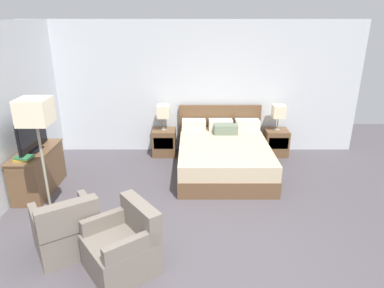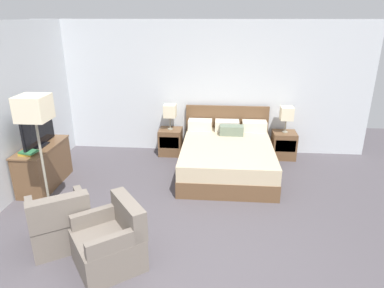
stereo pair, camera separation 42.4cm
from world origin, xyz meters
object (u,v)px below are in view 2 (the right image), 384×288
(dresser, at_px, (44,165))
(tv, at_px, (38,130))
(table_lamp_left, at_px, (170,111))
(nightstand_left, at_px, (171,142))
(floor_lamp, at_px, (35,115))
(table_lamp_right, at_px, (287,114))
(bed, at_px, (227,156))
(armchair_by_window, at_px, (60,224))
(armchair_companion, at_px, (111,243))
(nightstand_right, at_px, (284,145))
(book_red_cover, at_px, (27,154))
(book_blue_cover, at_px, (29,152))

(dresser, relative_size, tv, 1.25)
(tv, bearing_deg, table_lamp_left, 39.11)
(nightstand_left, xyz_separation_m, floor_lamp, (-1.32, -2.56, 1.25))
(nightstand_left, distance_m, table_lamp_right, 2.37)
(bed, bearing_deg, table_lamp_left, 146.63)
(armchair_by_window, bearing_deg, table_lamp_right, 43.73)
(table_lamp_left, bearing_deg, armchair_companion, -93.21)
(nightstand_left, xyz_separation_m, dresser, (-1.90, -1.55, 0.10))
(nightstand_right, bearing_deg, book_red_cover, -155.32)
(bed, relative_size, book_red_cover, 10.44)
(nightstand_right, distance_m, book_blue_cover, 4.61)
(floor_lamp, bearing_deg, nightstand_left, 62.75)
(dresser, bearing_deg, armchair_companion, -46.86)
(table_lamp_right, bearing_deg, armchair_by_window, -136.27)
(nightstand_left, height_order, tv, tv)
(bed, bearing_deg, nightstand_right, 33.36)
(bed, relative_size, floor_lamp, 1.18)
(book_blue_cover, distance_m, floor_lamp, 1.14)
(table_lamp_right, xyz_separation_m, floor_lamp, (-3.60, -2.57, 0.61))
(table_lamp_left, bearing_deg, nightstand_left, -90.00)
(table_lamp_left, distance_m, table_lamp_right, 2.28)
(nightstand_left, xyz_separation_m, armchair_companion, (-0.19, -3.38, 0.02))
(bed, distance_m, dresser, 3.15)
(bed, relative_size, armchair_companion, 2.17)
(table_lamp_left, height_order, armchair_by_window, table_lamp_left)
(tv, bearing_deg, armchair_by_window, -57.76)
(table_lamp_left, distance_m, armchair_companion, 3.44)
(table_lamp_left, bearing_deg, dresser, -140.74)
(table_lamp_left, bearing_deg, book_blue_cover, -134.31)
(dresser, height_order, tv, tv)
(table_lamp_left, distance_m, floor_lamp, 2.95)
(table_lamp_right, height_order, tv, tv)
(bed, distance_m, nightstand_right, 1.36)
(book_blue_cover, height_order, floor_lamp, floor_lamp)
(nightstand_left, distance_m, floor_lamp, 3.14)
(tv, bearing_deg, nightstand_right, 20.27)
(floor_lamp, bearing_deg, book_red_cover, 133.41)
(nightstand_left, distance_m, armchair_companion, 3.39)
(bed, relative_size, tv, 2.27)
(table_lamp_left, height_order, tv, tv)
(dresser, relative_size, armchair_by_window, 1.21)
(armchair_by_window, bearing_deg, dresser, 122.49)
(floor_lamp, bearing_deg, book_blue_cover, 131.64)
(floor_lamp, bearing_deg, table_lamp_left, 62.77)
(table_lamp_right, relative_size, dresser, 0.44)
(armchair_companion, bearing_deg, book_red_cover, 140.05)
(dresser, xyz_separation_m, armchair_by_window, (0.97, -1.52, -0.08))
(nightstand_left, bearing_deg, table_lamp_right, 0.04)
(bed, bearing_deg, nightstand_left, 146.68)
(dresser, relative_size, book_blue_cover, 4.88)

